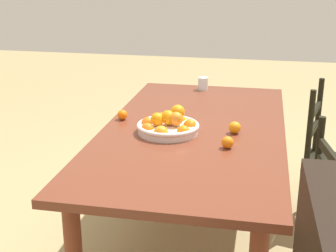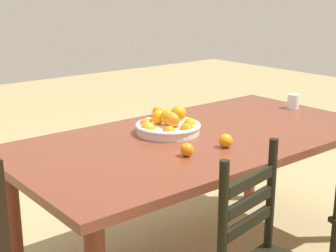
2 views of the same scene
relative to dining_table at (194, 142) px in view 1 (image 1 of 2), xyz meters
The scene contains 8 objects.
ground_plane 0.67m from the dining_table, ahead, with size 12.00×12.00×0.00m, color tan.
dining_table is the anchor object (origin of this frame).
chair_near_window 0.96m from the dining_table, 116.44° to the left, with size 0.47×0.47×0.94m.
fruit_bowl 0.21m from the dining_table, 51.26° to the right, with size 0.35×0.35×0.16m.
orange_loose_0 0.27m from the dining_table, 79.83° to the left, with size 0.07×0.07×0.07m, color orange.
orange_loose_1 0.37m from the dining_table, 37.95° to the left, with size 0.06×0.06×0.06m, color orange.
orange_loose_2 0.47m from the dining_table, 99.05° to the right, with size 0.06×0.06×0.06m, color orange.
drinking_glass 0.90m from the dining_table, behind, with size 0.08×0.08×0.09m, color silver.
Camera 1 is at (2.62, 0.37, 1.67)m, focal length 51.68 mm.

